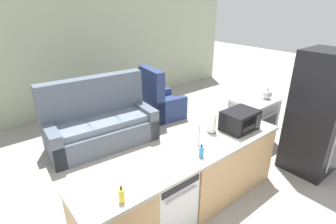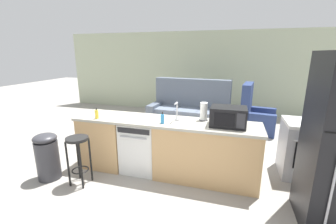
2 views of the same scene
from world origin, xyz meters
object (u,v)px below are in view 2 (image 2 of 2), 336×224
at_px(stove_range, 308,149).
at_px(dishwasher, 142,146).
at_px(paper_towel_roll, 204,112).
at_px(kettle, 330,120).
at_px(couch, 189,113).
at_px(trash_bin, 47,156).
at_px(soap_bottle, 162,119).
at_px(bar_stool, 78,151).
at_px(armchair, 254,117).
at_px(microwave, 228,117).
at_px(dish_soap_bottle, 97,114).

bearing_deg(stove_range, dishwasher, -168.09).
distance_m(paper_towel_roll, kettle, 1.80).
relative_size(dishwasher, couch, 0.41).
xyz_separation_m(stove_range, trash_bin, (-3.89, -1.24, -0.07)).
xyz_separation_m(paper_towel_roll, trash_bin, (-2.27, -0.87, -0.66)).
bearing_deg(trash_bin, soap_bottle, 17.04).
xyz_separation_m(dishwasher, kettle, (2.77, 0.42, 0.56)).
distance_m(stove_range, soap_bottle, 2.35).
height_order(bar_stool, armchair, armchair).
bearing_deg(soap_bottle, stove_range, 18.13).
relative_size(dishwasher, stove_range, 0.93).
relative_size(dishwasher, paper_towel_roll, 2.98).
height_order(kettle, couch, couch).
height_order(dishwasher, stove_range, stove_range).
bearing_deg(dishwasher, armchair, 53.31).
distance_m(paper_towel_roll, armchair, 2.70).
relative_size(kettle, armchair, 0.17).
xyz_separation_m(microwave, couch, (-1.03, 2.41, -0.65)).
relative_size(dishwasher, soap_bottle, 4.77).
bearing_deg(paper_towel_roll, dishwasher, -169.54).
bearing_deg(armchair, dishwasher, -126.69).
bearing_deg(microwave, soap_bottle, -170.15).
bearing_deg(armchair, dish_soap_bottle, -132.67).
bearing_deg(kettle, couch, 140.85).
xyz_separation_m(dishwasher, dish_soap_bottle, (-0.66, -0.22, 0.55)).
bearing_deg(soap_bottle, couch, 91.98).
xyz_separation_m(bar_stool, trash_bin, (-0.57, -0.01, -0.16)).
relative_size(paper_towel_roll, bar_stool, 0.38).
xyz_separation_m(dish_soap_bottle, couch, (1.00, 2.62, -0.58)).
relative_size(kettle, trash_bin, 0.28).
distance_m(bar_stool, trash_bin, 0.59).
relative_size(dishwasher, dish_soap_bottle, 4.77).
relative_size(dishwasher, armchair, 0.70).
relative_size(soap_bottle, couch, 0.09).
relative_size(microwave, dish_soap_bottle, 2.84).
relative_size(soap_bottle, bar_stool, 0.24).
height_order(microwave, paper_towel_roll, paper_towel_roll).
bearing_deg(stove_range, microwave, -156.04).
bearing_deg(paper_towel_roll, dish_soap_bottle, -166.31).
bearing_deg(armchair, trash_bin, -134.41).
distance_m(dishwasher, soap_bottle, 0.71).
bearing_deg(soap_bottle, microwave, 9.85).
bearing_deg(microwave, dish_soap_bottle, -173.85).
bearing_deg(couch, microwave, -66.85).
height_order(microwave, dish_soap_bottle, microwave).
xyz_separation_m(dishwasher, bar_stool, (-0.71, -0.67, 0.11)).
bearing_deg(stove_range, paper_towel_roll, -167.21).
bearing_deg(dish_soap_bottle, microwave, 6.15).
height_order(soap_bottle, armchair, armchair).
height_order(microwave, armchair, armchair).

